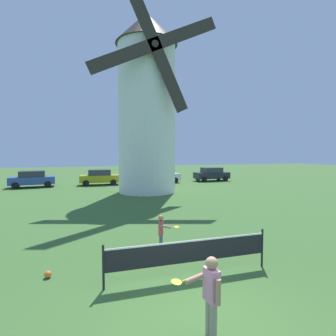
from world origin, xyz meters
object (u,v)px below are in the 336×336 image
object	(u,v)px
player_near	(210,292)
parked_car_black	(212,174)
stray_ball	(48,274)
tennis_net	(190,252)
player_far	(162,231)
windmill	(147,102)
parked_car_mustard	(100,177)
parked_car_blue	(32,179)
parked_car_silver	(161,175)

from	to	relation	value
player_near	parked_car_black	xyz separation A→B (m)	(11.82, 23.69, -0.02)
stray_ball	parked_car_black	size ratio (longest dim) A/B	0.05
tennis_net	player_far	distance (m)	2.05
windmill	parked_car_mustard	distance (m)	9.79
tennis_net	parked_car_black	size ratio (longest dim) A/B	1.13
parked_car_blue	stray_ball	bearing A→B (deg)	-78.94
parked_car_blue	parked_car_mustard	world-z (taller)	same
parked_car_blue	parked_car_silver	bearing A→B (deg)	-0.43
player_far	parked_car_silver	bearing A→B (deg)	74.57
player_near	parked_car_blue	xyz separation A→B (m)	(-7.05, 23.61, -0.02)
player_far	parked_car_silver	size ratio (longest dim) A/B	0.29
parked_car_silver	stray_ball	bearing A→B (deg)	-113.30
windmill	parked_car_black	distance (m)	12.90
windmill	player_far	size ratio (longest dim) A/B	13.11
parked_car_black	player_near	bearing A→B (deg)	-116.51
tennis_net	player_far	world-z (taller)	player_far
player_far	stray_ball	bearing A→B (deg)	-163.84
parked_car_silver	parked_car_black	bearing A→B (deg)	1.70
tennis_net	player_far	size ratio (longest dim) A/B	3.75
tennis_net	parked_car_black	world-z (taller)	parked_car_black
player_near	parked_car_silver	world-z (taller)	parked_car_silver
parked_car_mustard	parked_car_black	world-z (taller)	same
player_near	stray_ball	xyz separation A→B (m)	(-3.08, 3.31, -0.74)
tennis_net	stray_ball	size ratio (longest dim) A/B	24.56
parked_car_blue	parked_car_silver	xyz separation A→B (m)	(12.67, -0.09, 0.00)
parked_car_black	tennis_net	bearing A→B (deg)	-117.78
stray_ball	tennis_net	bearing A→B (deg)	-16.31
parked_car_silver	parked_car_black	world-z (taller)	same
tennis_net	parked_car_blue	bearing A→B (deg)	109.54
player_far	parked_car_mustard	bearing A→B (deg)	93.40
parked_car_mustard	parked_car_silver	distance (m)	6.45
player_near	parked_car_black	size ratio (longest dim) A/B	0.37
tennis_net	parked_car_silver	distance (m)	21.86
windmill	tennis_net	world-z (taller)	windmill
windmill	player_near	world-z (taller)	windmill
windmill	parked_car_silver	bearing A→B (deg)	64.74
tennis_net	parked_car_blue	size ratio (longest dim) A/B	1.11
tennis_net	parked_car_mustard	bearing A→B (deg)	93.64
parked_car_mustard	windmill	bearing A→B (deg)	-59.98
parked_car_mustard	parked_car_black	bearing A→B (deg)	0.34
parked_car_blue	player_far	bearing A→B (deg)	-69.12
player_far	stray_ball	xyz separation A→B (m)	(-3.40, -0.98, -0.59)
windmill	parked_car_blue	bearing A→B (deg)	147.75
stray_ball	parked_car_blue	size ratio (longest dim) A/B	0.05
player_near	parked_car_mustard	distance (m)	23.63
tennis_net	parked_car_black	xyz separation A→B (m)	(11.29, 21.44, 0.13)
stray_ball	parked_car_blue	distance (m)	20.69
tennis_net	player_far	xyz separation A→B (m)	(-0.21, 2.04, 0.00)
tennis_net	parked_car_blue	world-z (taller)	parked_car_blue
stray_ball	windmill	bearing A→B (deg)	67.56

